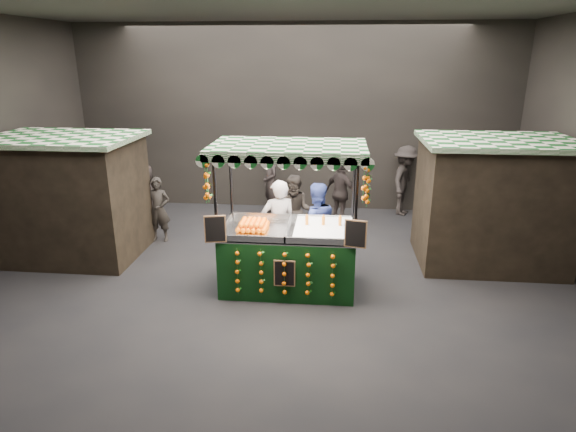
# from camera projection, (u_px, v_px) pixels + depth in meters

# --- Properties ---
(ground) EXTENTS (12.00, 12.00, 0.00)m
(ground) POSITION_uv_depth(u_px,v_px,m) (269.00, 283.00, 9.36)
(ground) COLOR black
(ground) RESTS_ON ground
(market_hall) EXTENTS (12.10, 10.10, 5.05)m
(market_hall) POSITION_uv_depth(u_px,v_px,m) (267.00, 103.00, 8.29)
(market_hall) COLOR black
(market_hall) RESTS_ON ground
(neighbour_stall_left) EXTENTS (3.00, 2.20, 2.60)m
(neighbour_stall_left) POSITION_uv_depth(u_px,v_px,m) (69.00, 197.00, 10.30)
(neighbour_stall_left) COLOR black
(neighbour_stall_left) RESTS_ON ground
(neighbour_stall_right) EXTENTS (3.00, 2.20, 2.60)m
(neighbour_stall_right) POSITION_uv_depth(u_px,v_px,m) (492.00, 202.00, 9.95)
(neighbour_stall_right) COLOR black
(neighbour_stall_right) RESTS_ON ground
(juice_stall) EXTENTS (2.80, 1.64, 2.71)m
(juice_stall) POSITION_uv_depth(u_px,v_px,m) (289.00, 246.00, 8.90)
(juice_stall) COLOR black
(juice_stall) RESTS_ON ground
(vendor_grey) EXTENTS (0.79, 0.63, 1.88)m
(vendor_grey) POSITION_uv_depth(u_px,v_px,m) (279.00, 226.00, 9.65)
(vendor_grey) COLOR gray
(vendor_grey) RESTS_ON ground
(vendor_blue) EXTENTS (1.00, 0.86, 1.79)m
(vendor_blue) POSITION_uv_depth(u_px,v_px,m) (316.00, 226.00, 9.79)
(vendor_blue) COLOR navy
(vendor_blue) RESTS_ON ground
(shopper_0) EXTENTS (0.57, 0.39, 1.52)m
(shopper_0) POSITION_uv_depth(u_px,v_px,m) (158.00, 210.00, 11.27)
(shopper_0) COLOR #292521
(shopper_0) RESTS_ON ground
(shopper_1) EXTENTS (0.82, 0.64, 1.68)m
(shopper_1) POSITION_uv_depth(u_px,v_px,m) (296.00, 212.00, 10.82)
(shopper_1) COLOR #2B2623
(shopper_1) RESTS_ON ground
(shopper_2) EXTENTS (1.01, 0.96, 1.68)m
(shopper_2) POSITION_uv_depth(u_px,v_px,m) (341.00, 193.00, 12.34)
(shopper_2) COLOR #2E2625
(shopper_2) RESTS_ON ground
(shopper_3) EXTENTS (1.14, 1.40, 1.89)m
(shopper_3) POSITION_uv_depth(u_px,v_px,m) (405.00, 181.00, 13.11)
(shopper_3) COLOR #282321
(shopper_3) RESTS_ON ground
(shopper_4) EXTENTS (0.81, 0.56, 1.59)m
(shopper_4) POSITION_uv_depth(u_px,v_px,m) (147.00, 196.00, 12.22)
(shopper_4) COLOR black
(shopper_4) RESTS_ON ground
(shopper_5) EXTENTS (1.58, 1.65, 1.87)m
(shopper_5) POSITION_uv_depth(u_px,v_px,m) (478.00, 202.00, 11.22)
(shopper_5) COLOR #2E2725
(shopper_5) RESTS_ON ground
(shopper_6) EXTENTS (0.67, 0.77, 1.77)m
(shopper_6) POSITION_uv_depth(u_px,v_px,m) (271.00, 183.00, 13.11)
(shopper_6) COLOR #2C2523
(shopper_6) RESTS_ON ground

